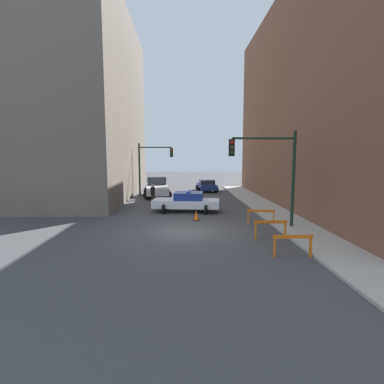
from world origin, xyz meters
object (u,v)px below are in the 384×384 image
object	(u,v)px
barrier_front	(293,242)
traffic_cone	(196,215)
traffic_light_far	(150,162)
pedestrian_crossing	(153,194)
traffic_light_near	(272,164)
white_truck	(157,187)
parked_car_near	(207,185)
barrier_back	(261,214)
barrier_mid	(271,226)
police_car	(187,202)

from	to	relation	value
barrier_front	traffic_cone	size ratio (longest dim) A/B	2.44
traffic_light_far	pedestrian_crossing	size ratio (longest dim) A/B	3.13
traffic_light_near	white_truck	xyz separation A→B (m)	(-7.36, 13.17, -2.62)
traffic_light_near	parked_car_near	xyz separation A→B (m)	(-2.12, 17.37, -2.86)
traffic_light_near	barrier_back	size ratio (longest dim) A/B	3.28
traffic_light_near	pedestrian_crossing	bearing A→B (deg)	131.12
traffic_light_far	parked_car_near	world-z (taller)	traffic_light_far
traffic_light_far	barrier_back	distance (m)	15.43
white_truck	barrier_front	size ratio (longest dim) A/B	3.49
traffic_light_near	parked_car_near	size ratio (longest dim) A/B	1.18
traffic_light_far	barrier_back	bearing A→B (deg)	-59.51
parked_car_near	barrier_back	distance (m)	16.66
white_truck	barrier_mid	xyz separation A→B (m)	(6.73, -15.23, -0.29)
white_truck	barrier_back	distance (m)	14.22
traffic_light_near	barrier_front	size ratio (longest dim) A/B	3.25
barrier_mid	white_truck	bearing A→B (deg)	113.84
traffic_light_near	pedestrian_crossing	distance (m)	11.41
barrier_mid	traffic_cone	bearing A→B (deg)	128.91
barrier_front	white_truck	bearing A→B (deg)	110.92
traffic_light_far	barrier_back	world-z (taller)	traffic_light_far
barrier_front	pedestrian_crossing	bearing A→B (deg)	117.40
barrier_front	barrier_mid	size ratio (longest dim) A/B	1.00
barrier_back	parked_car_near	bearing A→B (deg)	96.15
white_truck	barrier_mid	distance (m)	16.66
barrier_front	barrier_back	size ratio (longest dim) A/B	1.01
white_truck	traffic_cone	bearing A→B (deg)	-79.52
traffic_light_near	traffic_light_far	bearing A→B (deg)	120.04
pedestrian_crossing	traffic_cone	size ratio (longest dim) A/B	2.53
barrier_mid	parked_car_near	bearing A→B (deg)	94.39
white_truck	traffic_cone	xyz separation A→B (m)	(3.35, -11.04, -0.59)
traffic_light_near	white_truck	world-z (taller)	traffic_light_near
barrier_front	police_car	bearing A→B (deg)	112.40
police_car	barrier_front	xyz separation A→B (m)	(4.04, -9.80, -0.11)
barrier_mid	barrier_back	size ratio (longest dim) A/B	1.01
pedestrian_crossing	traffic_cone	xyz separation A→B (m)	(3.29, -6.23, -0.54)
pedestrian_crossing	traffic_cone	bearing A→B (deg)	-83.90
traffic_light_far	pedestrian_crossing	world-z (taller)	traffic_light_far
traffic_light_near	barrier_front	world-z (taller)	traffic_light_near
barrier_back	police_car	bearing A→B (deg)	134.68
police_car	parked_car_near	bearing A→B (deg)	-4.58
traffic_light_far	traffic_cone	world-z (taller)	traffic_light_far
barrier_mid	barrier_front	bearing A→B (deg)	-87.79
traffic_light_near	barrier_front	distance (m)	5.56
police_car	parked_car_near	world-z (taller)	police_car
police_car	pedestrian_crossing	size ratio (longest dim) A/B	2.94
barrier_front	barrier_back	xyz separation A→B (m)	(0.19, 5.52, 0.00)
pedestrian_crossing	traffic_cone	world-z (taller)	pedestrian_crossing
traffic_light_near	traffic_cone	distance (m)	5.56
pedestrian_crossing	police_car	bearing A→B (deg)	-71.81
traffic_light_far	barrier_mid	distance (m)	17.81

